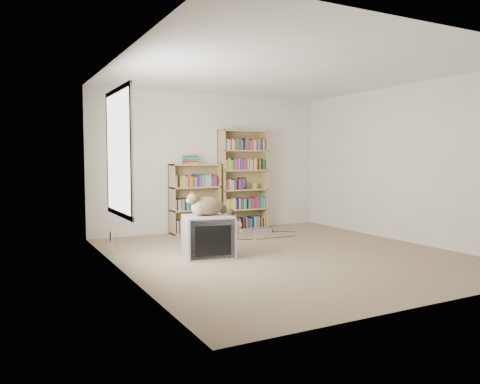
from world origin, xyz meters
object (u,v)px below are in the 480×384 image
cat (212,208)px  bookcase_tall (243,183)px  dvd_player (261,230)px  crt_tv (208,236)px  bookcase_short (195,202)px

cat → bookcase_tall: (1.53, 1.99, 0.22)m
bookcase_tall → dvd_player: bearing=-81.6°
dvd_player → crt_tv: bearing=-128.9°
bookcase_tall → bookcase_short: (-0.97, 0.00, -0.32)m
crt_tv → bookcase_short: 2.10m
crt_tv → bookcase_short: bearing=84.2°
cat → bookcase_tall: 2.52m
crt_tv → cat: 0.38m
bookcase_short → dvd_player: (1.05, -0.54, -0.52)m
cat → dvd_player: (1.61, 1.45, -0.61)m
bookcase_short → dvd_player: bearing=-27.1°
bookcase_tall → bookcase_short: bookcase_tall is taller
cat → dvd_player: 2.25m
crt_tv → cat: cat is taller
bookcase_short → dvd_player: bookcase_short is taller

